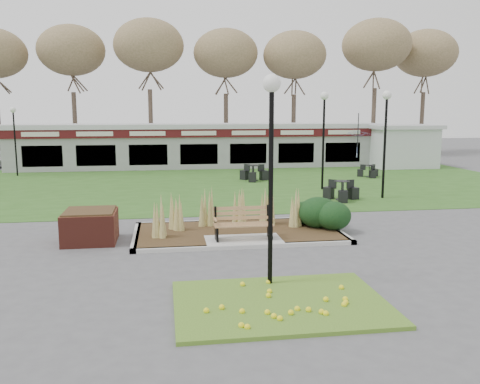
{
  "coord_description": "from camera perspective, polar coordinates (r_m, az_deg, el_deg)",
  "views": [
    {
      "loc": [
        -2.22,
        -13.95,
        3.85
      ],
      "look_at": [
        0.18,
        2.0,
        1.21
      ],
      "focal_mm": 38.0,
      "sensor_mm": 36.0,
      "label": 1
    }
  ],
  "objects": [
    {
      "name": "park_bench",
      "position": [
        14.74,
        0.33,
        -3.49
      ],
      "size": [
        1.7,
        0.66,
        0.93
      ],
      "color": "#986445",
      "rests_on": "ground"
    },
    {
      "name": "lamp_post_mid_right",
      "position": [
        22.71,
        16.06,
        7.73
      ],
      "size": [
        0.38,
        0.38,
        4.63
      ],
      "color": "black",
      "rests_on": "ground"
    },
    {
      "name": "planting_bed",
      "position": [
        16.08,
        4.22,
        -3.24
      ],
      "size": [
        6.75,
        3.4,
        1.27
      ],
      "color": "#372916",
      "rests_on": "ground"
    },
    {
      "name": "brick_planter",
      "position": [
        15.48,
        -16.46,
        -3.68
      ],
      "size": [
        1.5,
        1.5,
        0.95
      ],
      "color": "maroon",
      "rests_on": "ground"
    },
    {
      "name": "lamp_post_near_right",
      "position": [
        10.7,
        3.53,
        6.48
      ],
      "size": [
        0.38,
        0.38,
        4.56
      ],
      "color": "black",
      "rests_on": "ground"
    },
    {
      "name": "bistro_set_d",
      "position": [
        29.95,
        14.3,
        2.09
      ],
      "size": [
        1.28,
        1.11,
        0.68
      ],
      "color": "black",
      "rests_on": "ground"
    },
    {
      "name": "lawn",
      "position": [
        26.33,
        -3.62,
        0.88
      ],
      "size": [
        34.0,
        16.0,
        0.02
      ],
      "primitive_type": "cube",
      "color": "#2D571B",
      "rests_on": "ground"
    },
    {
      "name": "bistro_set_c",
      "position": [
        27.54,
        1.53,
        1.88
      ],
      "size": [
        1.53,
        1.54,
        0.84
      ],
      "color": "black",
      "rests_on": "ground"
    },
    {
      "name": "tree_backdrop",
      "position": [
        42.25,
        -5.69,
        15.37
      ],
      "size": [
        47.24,
        5.24,
        10.36
      ],
      "color": "#47382B",
      "rests_on": "ground"
    },
    {
      "name": "lamp_post_far_right",
      "position": [
        24.6,
        9.4,
        8.11
      ],
      "size": [
        0.39,
        0.39,
        4.66
      ],
      "color": "black",
      "rests_on": "ground"
    },
    {
      "name": "food_pavilion",
      "position": [
        34.07,
        -4.81,
        5.26
      ],
      "size": [
        24.6,
        3.4,
        2.9
      ],
      "color": "gray",
      "rests_on": "ground"
    },
    {
      "name": "flower_bed",
      "position": [
        10.33,
        4.57,
        -12.19
      ],
      "size": [
        4.2,
        3.0,
        0.16
      ],
      "color": "#406B1E",
      "rests_on": "ground"
    },
    {
      "name": "ground",
      "position": [
        14.64,
        0.48,
        -5.95
      ],
      "size": [
        100.0,
        100.0,
        0.0
      ],
      "primitive_type": "plane",
      "color": "#515154",
      "rests_on": "ground"
    },
    {
      "name": "service_hut",
      "position": [
        35.69,
        17.68,
        4.99
      ],
      "size": [
        4.4,
        3.4,
        2.83
      ],
      "color": "silver",
      "rests_on": "ground"
    },
    {
      "name": "patio_umbrella",
      "position": [
        34.44,
        13.06,
        5.27
      ],
      "size": [
        2.08,
        2.12,
        2.49
      ],
      "color": "black",
      "rests_on": "ground"
    },
    {
      "name": "bistro_set_b",
      "position": [
        22.04,
        11.33,
        -0.18
      ],
      "size": [
        1.5,
        1.5,
        0.82
      ],
      "color": "black",
      "rests_on": "ground"
    },
    {
      "name": "lamp_post_far_left",
      "position": [
        32.11,
        -24.04,
        6.79
      ],
      "size": [
        0.33,
        0.33,
        3.98
      ],
      "color": "black",
      "rests_on": "ground"
    }
  ]
}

